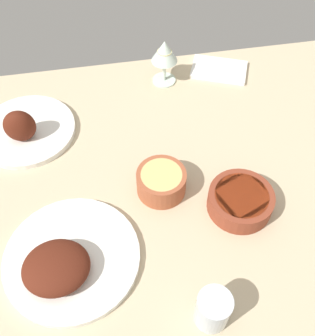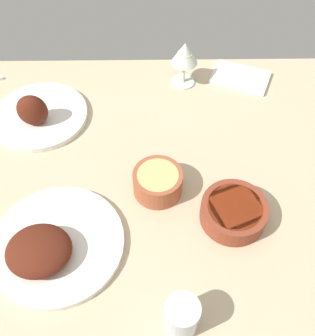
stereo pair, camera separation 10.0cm
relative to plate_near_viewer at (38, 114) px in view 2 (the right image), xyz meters
The scene contains 8 objects.
dining_table 37.80cm from the plate_near_viewer, 30.10° to the right, with size 140.00×90.00×4.00cm, color #C6B28E.
plate_near_viewer is the anchor object (origin of this frame).
plate_far_side 40.99cm from the plate_near_viewer, 77.16° to the right, with size 29.35×29.35×7.13cm.
bowl_sauce 59.05cm from the plate_near_viewer, 32.91° to the right, with size 15.11×15.11×5.04cm.
bowl_pasta 40.26cm from the plate_near_viewer, 36.55° to the right, with size 11.85×11.85×6.18cm.
wine_glass 44.05cm from the plate_near_viewer, 20.56° to the left, with size 7.60×7.60×14.00cm.
water_tumbler 66.67cm from the plate_near_viewer, 56.73° to the right, with size 6.76×6.76×8.74cm, color silver.
folded_napkin 60.53cm from the plate_near_viewer, 15.95° to the left, with size 16.69×10.63×1.20cm, color white.
Camera 2 is at (-0.80, -60.94, 85.60)cm, focal length 43.39 mm.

